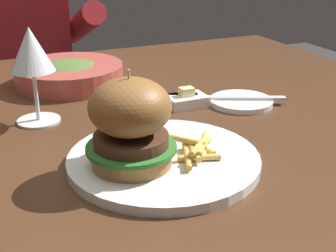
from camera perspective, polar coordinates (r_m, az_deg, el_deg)
dining_table at (r=0.86m, az=-8.10°, el=-4.06°), size 1.33×1.00×0.74m
main_plate at (r=0.66m, az=-0.53°, el=-4.14°), size 0.27×0.27×0.01m
burger_sandwich at (r=0.61m, az=-4.60°, el=0.39°), size 0.12×0.12×0.13m
fries_pile at (r=0.66m, az=3.48°, el=-2.75°), size 0.08×0.10×0.02m
wine_glass at (r=0.81m, az=-16.33°, el=8.47°), size 0.07×0.07×0.16m
bread_plate at (r=0.91m, az=8.91°, el=2.97°), size 0.12×0.12×0.01m
table_knife at (r=0.90m, az=5.70°, el=3.53°), size 0.21×0.11×0.01m
butter_dish at (r=0.88m, az=2.30°, el=3.19°), size 0.07×0.05×0.04m
soup_bowl at (r=1.03m, az=-11.86°, el=6.29°), size 0.23×0.23×0.05m
diner_person at (r=1.60m, az=-18.26°, el=3.95°), size 0.51×0.36×1.18m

